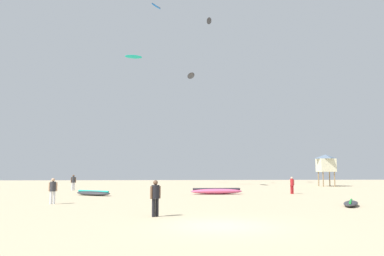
{
  "coord_description": "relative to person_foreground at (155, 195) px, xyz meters",
  "views": [
    {
      "loc": [
        -2.11,
        -15.71,
        2.36
      ],
      "look_at": [
        0.0,
        20.38,
        6.22
      ],
      "focal_mm": 35.25,
      "sensor_mm": 36.0,
      "label": 1
    }
  ],
  "objects": [
    {
      "name": "kite_aloft_0",
      "position": [
        3.34,
        28.86,
        13.24
      ],
      "size": [
        0.95,
        3.24,
        0.41
      ],
      "color": "#2D2D33"
    },
    {
      "name": "person_right",
      "position": [
        -9.62,
        22.54,
        -0.06
      ],
      "size": [
        0.51,
        0.38,
        1.66
      ],
      "rotation": [
        0.0,
        0.0,
        2.01
      ],
      "color": "silver",
      "rests_on": "ground"
    },
    {
      "name": "kite_grounded_far",
      "position": [
        12.02,
        4.5,
        -0.86
      ],
      "size": [
        2.16,
        3.07,
        0.38
      ],
      "color": "#2D2D33",
      "rests_on": "ground"
    },
    {
      "name": "person_midground",
      "position": [
        -7.03,
        6.89,
        -0.04
      ],
      "size": [
        0.54,
        0.38,
        1.7
      ],
      "rotation": [
        0.0,
        0.0,
        5.02
      ],
      "color": "silver",
      "rests_on": "ground"
    },
    {
      "name": "kite_grounded_near",
      "position": [
        4.96,
        15.68,
        -0.76
      ],
      "size": [
        4.76,
        1.53,
        0.61
      ],
      "color": "#E5598C",
      "rests_on": "ground"
    },
    {
      "name": "kite_aloft_3",
      "position": [
        -4.9,
        37.0,
        18.08
      ],
      "size": [
        2.7,
        1.23,
        0.57
      ],
      "color": "#19B29E"
    },
    {
      "name": "person_left",
      "position": [
        11.96,
        15.72,
        -0.12
      ],
      "size": [
        0.5,
        0.35,
        1.57
      ],
      "rotation": [
        0.0,
        0.0,
        4.99
      ],
      "color": "#B21E23",
      "rests_on": "ground"
    },
    {
      "name": "ground_plane",
      "position": [
        2.81,
        -3.08,
        -1.03
      ],
      "size": [
        120.0,
        120.0,
        0.0
      ],
      "primitive_type": "plane",
      "color": "#C6B28C"
    },
    {
      "name": "kite_grounded_mid",
      "position": [
        -5.94,
        14.75,
        -0.82
      ],
      "size": [
        3.69,
        2.8,
        0.47
      ],
      "color": "#2D2D33",
      "rests_on": "ground"
    },
    {
      "name": "person_foreground",
      "position": [
        0.0,
        0.0,
        0.0
      ],
      "size": [
        0.5,
        0.4,
        1.77
      ],
      "rotation": [
        0.0,
        0.0,
        2.17
      ],
      "color": "black",
      "rests_on": "ground"
    },
    {
      "name": "lifeguard_tower",
      "position": [
        21.03,
        29.43,
        2.02
      ],
      "size": [
        2.3,
        2.3,
        4.15
      ],
      "color": "#8C704C",
      "rests_on": "ground"
    },
    {
      "name": "kite_aloft_2",
      "position": [
        6.35,
        34.62,
        23.0
      ],
      "size": [
        1.09,
        2.65,
        0.44
      ],
      "color": "#2D2D33"
    },
    {
      "name": "kite_aloft_4",
      "position": [
        -1.36,
        31.81,
        23.81
      ],
      "size": [
        1.65,
        2.08,
        0.54
      ],
      "color": "blue"
    }
  ]
}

